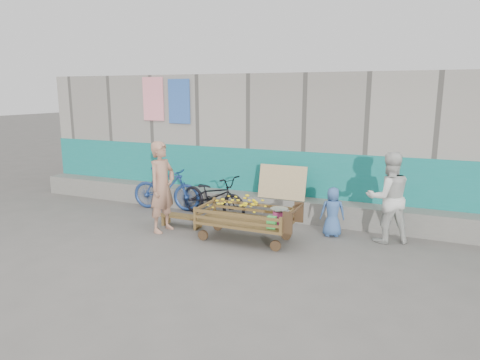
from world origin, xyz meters
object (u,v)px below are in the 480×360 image
at_px(woman, 388,197).
at_px(child, 333,212).
at_px(vendor_man, 162,187).
at_px(bicycle_dark, 213,196).
at_px(banana_cart, 243,212).
at_px(bicycle_blue, 166,189).
at_px(bench, 182,218).

relative_size(woman, child, 1.76).
relative_size(vendor_man, bicycle_dark, 0.99).
distance_m(banana_cart, child, 1.66).
relative_size(banana_cart, bicycle_blue, 1.13).
height_order(bench, bicycle_dark, bicycle_dark).
bearing_deg(woman, banana_cart, -4.77).
bearing_deg(child, woman, 168.11).
height_order(banana_cart, bench, banana_cart).
bearing_deg(bicycle_blue, bench, -142.38).
bearing_deg(bicycle_dark, woman, -76.63).
bearing_deg(banana_cart, vendor_man, -175.34).
xyz_separation_m(woman, bicycle_blue, (-4.73, 0.24, -0.33)).
relative_size(vendor_man, woman, 1.07).
distance_m(banana_cart, vendor_man, 1.64).
xyz_separation_m(child, bicycle_blue, (-3.79, 0.32, 0.02)).
xyz_separation_m(child, bicycle_dark, (-2.57, 0.22, -0.00)).
bearing_deg(child, bicycle_dark, -21.63).
relative_size(woman, bicycle_dark, 0.93).
xyz_separation_m(bench, woman, (3.79, 0.69, 0.64)).
bearing_deg(vendor_man, bench, -18.11).
height_order(vendor_man, child, vendor_man).
relative_size(banana_cart, bench, 1.98).
relative_size(banana_cart, woman, 1.12).
xyz_separation_m(woman, child, (-0.94, -0.08, -0.35)).
height_order(vendor_man, woman, vendor_man).
height_order(child, bicycle_blue, bicycle_blue).
distance_m(child, bicycle_blue, 3.81).
height_order(bench, woman, woman).
height_order(bench, bicycle_blue, bicycle_blue).
distance_m(bench, bicycle_dark, 0.93).
bearing_deg(vendor_man, bicycle_blue, 37.81).
bearing_deg(bicycle_blue, vendor_man, -157.23).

